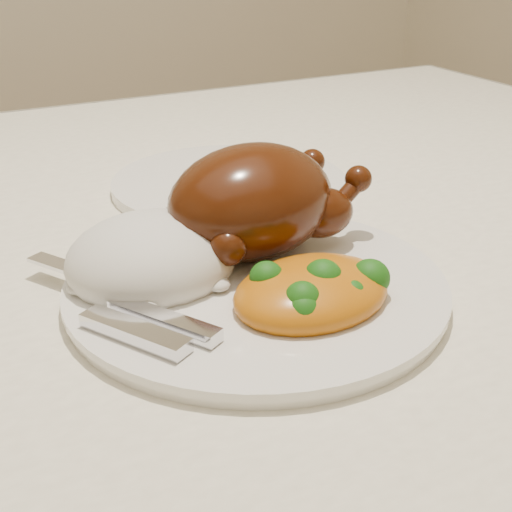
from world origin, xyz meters
name	(u,v)px	position (x,y,z in m)	size (l,w,h in m)	color
dining_table	(32,365)	(0.00, 0.00, 0.67)	(1.60, 0.90, 0.76)	brown
tablecloth	(20,291)	(0.00, 0.00, 0.74)	(1.73, 1.03, 0.18)	white
dinner_plate	(256,288)	(0.15, -0.14, 0.77)	(0.28, 0.28, 0.01)	white
side_plate	(230,184)	(0.23, 0.07, 0.77)	(0.24, 0.24, 0.01)	white
roast_chicken	(256,201)	(0.17, -0.10, 0.82)	(0.18, 0.13, 0.09)	#421707
rice_mound	(152,260)	(0.08, -0.10, 0.79)	(0.14, 0.13, 0.07)	silver
mac_and_cheese	(316,290)	(0.17, -0.19, 0.79)	(0.13, 0.10, 0.05)	#C96D0C
cutlery	(134,308)	(0.05, -0.15, 0.79)	(0.09, 0.19, 0.01)	silver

